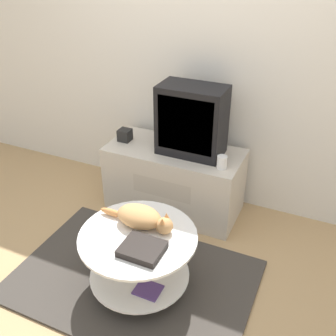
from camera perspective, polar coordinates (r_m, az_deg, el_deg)
ground_plane at (r=2.85m, az=-5.05°, el=-15.91°), size 12.00×12.00×0.00m
wall_back at (r=3.21m, az=5.22°, el=16.66°), size 8.00×0.05×2.60m
rug at (r=2.84m, az=-5.06°, el=-15.77°), size 1.62×1.10×0.02m
tv_stand at (r=3.34m, az=0.90°, el=-1.63°), size 1.12×0.51×0.57m
tv at (r=3.05m, az=3.47°, el=6.90°), size 0.51×0.30×0.55m
speaker at (r=3.35m, az=-6.28°, el=4.78°), size 0.10×0.10×0.10m
mug at (r=2.94m, az=7.84°, el=0.84°), size 0.08×0.08×0.10m
coffee_table at (r=2.60m, az=-4.27°, el=-12.37°), size 0.75×0.75×0.44m
dvd_box at (r=2.36m, az=-3.77°, el=-11.63°), size 0.25×0.21×0.04m
cat at (r=2.52m, az=-3.83°, el=-7.17°), size 0.53×0.20×0.13m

